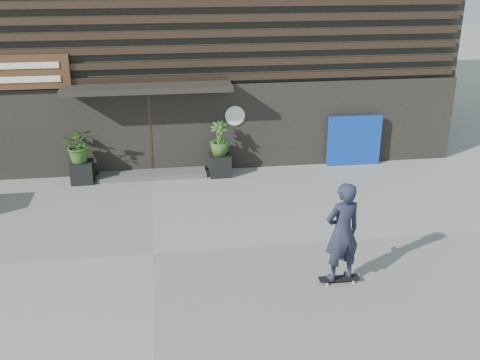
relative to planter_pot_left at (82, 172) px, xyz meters
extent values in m
plane|color=gray|center=(1.90, -4.40, -0.30)|extent=(80.00, 80.00, 0.00)
cube|color=#484946|center=(1.90, 0.20, -0.24)|extent=(3.00, 0.80, 0.12)
cube|color=black|center=(0.00, 0.00, 0.00)|extent=(0.60, 0.60, 0.60)
imported|color=#2D591E|center=(0.00, 0.00, 0.78)|extent=(0.86, 0.75, 0.96)
cube|color=black|center=(3.80, 0.00, 0.00)|extent=(0.60, 0.60, 0.60)
imported|color=#2D591E|center=(3.80, 0.00, 0.78)|extent=(0.54, 0.54, 0.96)
cube|color=#0B2D98|center=(7.83, 0.30, 0.45)|extent=(1.60, 0.14, 1.50)
cube|color=black|center=(1.90, 5.60, 3.70)|extent=(18.00, 10.00, 8.00)
cube|color=black|center=(1.90, 0.54, 0.95)|extent=(18.00, 0.12, 2.50)
cube|color=#38281E|center=(1.90, 0.48, 2.40)|extent=(17.60, 0.08, 0.18)
cube|color=#38281E|center=(1.90, 0.48, 2.79)|extent=(17.60, 0.08, 0.18)
cube|color=#38281E|center=(1.90, 0.48, 3.18)|extent=(17.60, 0.08, 0.18)
cube|color=#38281E|center=(1.90, 0.48, 3.58)|extent=(17.60, 0.08, 0.18)
cube|color=#38281E|center=(1.90, 0.48, 3.97)|extent=(17.60, 0.08, 0.18)
cube|color=#38281E|center=(1.90, 0.48, 4.36)|extent=(17.60, 0.08, 0.18)
cube|color=black|center=(1.90, 0.10, 2.25)|extent=(4.50, 1.00, 0.15)
cube|color=black|center=(1.90, 0.70, 0.85)|extent=(2.40, 0.30, 2.30)
cube|color=#38281E|center=(1.90, 0.52, 0.85)|extent=(0.06, 0.10, 2.30)
cube|color=#472B19|center=(-1.30, 0.40, 2.70)|extent=(2.40, 0.10, 0.90)
cube|color=beige|center=(-1.30, 0.33, 2.88)|extent=(1.90, 0.02, 0.16)
cube|color=beige|center=(-1.30, 0.33, 2.52)|extent=(1.90, 0.02, 0.16)
cylinder|color=white|center=(4.30, 0.46, 1.30)|extent=(0.56, 0.03, 0.56)
cube|color=black|center=(5.42, -6.03, -0.21)|extent=(0.78, 0.20, 0.02)
cylinder|color=#BABBB5|center=(5.16, -6.13, -0.27)|extent=(0.06, 0.03, 0.06)
cylinder|color=beige|center=(5.16, -5.93, -0.27)|extent=(0.06, 0.03, 0.06)
cylinder|color=#AAAAA5|center=(5.68, -6.13, -0.27)|extent=(0.06, 0.03, 0.06)
cylinder|color=#AEAEA9|center=(5.68, -5.93, -0.27)|extent=(0.06, 0.03, 0.06)
imported|color=#1A1E30|center=(5.42, -6.03, 0.77)|extent=(0.80, 0.62, 1.95)
camera|label=1|loc=(2.19, -15.09, 5.51)|focal=42.60mm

